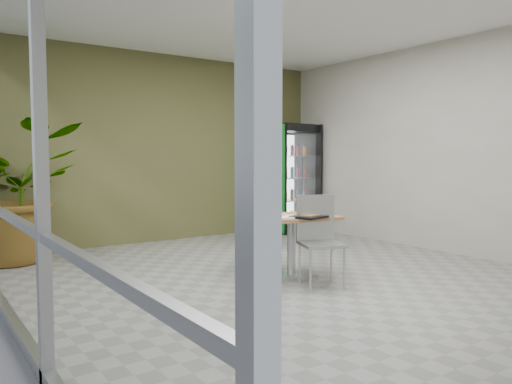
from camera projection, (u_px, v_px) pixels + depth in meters
ground at (295, 280)px, 5.84m from camera, size 7.00×7.00×0.00m
room_envelope at (296, 144)px, 5.73m from camera, size 6.00×7.00×3.20m
storefront_frame at (9, 138)px, 4.02m from camera, size 0.10×7.00×3.20m
dining_table at (292, 233)px, 5.96m from camera, size 1.16×0.93×0.75m
chair_far at (259, 226)px, 6.31m from camera, size 0.54×0.54×0.98m
chair_near at (318, 233)px, 5.62m from camera, size 0.59×0.59×1.02m
seated_woman at (259, 230)px, 6.38m from camera, size 0.69×0.55×1.63m
pizza_plate at (284, 214)px, 5.91m from camera, size 0.30×0.23×0.03m
soda_cup at (311, 208)px, 6.08m from camera, size 0.09×0.09×0.16m
napkin_stack at (287, 218)px, 5.65m from camera, size 0.17×0.17×0.02m
cafeteria_tray at (311, 216)px, 5.74m from camera, size 0.50×0.42×0.03m
beverage_fridge at (290, 178)px, 9.71m from camera, size 1.04×0.84×2.08m
potted_plant at (12, 192)px, 6.82m from camera, size 2.13×1.98×1.94m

